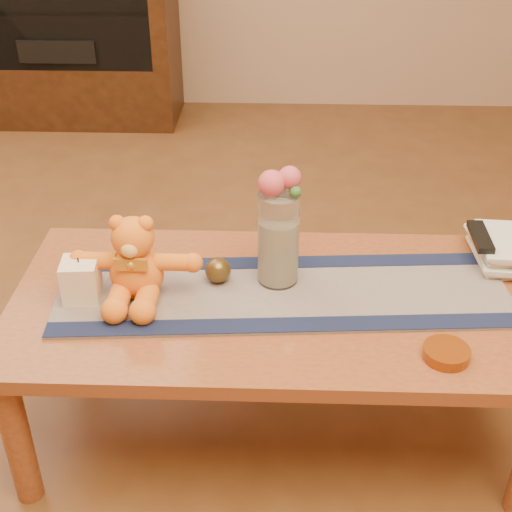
{
  "coord_description": "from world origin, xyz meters",
  "views": [
    {
      "loc": [
        0.0,
        -1.52,
        1.53
      ],
      "look_at": [
        -0.05,
        0.0,
        0.58
      ],
      "focal_mm": 49.28,
      "sensor_mm": 36.0,
      "label": 1
    }
  ],
  "objects_px": {
    "glass_vase": "(278,238)",
    "book_bottom": "(475,257)",
    "amber_dish": "(446,353)",
    "tv_remote": "(480,237)",
    "teddy_bear": "(135,257)",
    "pillar_candle": "(81,280)",
    "bronze_ball": "(218,270)"
  },
  "relations": [
    {
      "from": "glass_vase",
      "to": "pillar_candle",
      "type": "bearing_deg",
      "value": -168.59
    },
    {
      "from": "pillar_candle",
      "to": "book_bottom",
      "type": "distance_m",
      "value": 1.1
    },
    {
      "from": "teddy_bear",
      "to": "tv_remote",
      "type": "height_order",
      "value": "teddy_bear"
    },
    {
      "from": "teddy_bear",
      "to": "glass_vase",
      "type": "height_order",
      "value": "glass_vase"
    },
    {
      "from": "book_bottom",
      "to": "amber_dish",
      "type": "bearing_deg",
      "value": -113.04
    },
    {
      "from": "teddy_bear",
      "to": "bronze_ball",
      "type": "relative_size",
      "value": 4.55
    },
    {
      "from": "book_bottom",
      "to": "tv_remote",
      "type": "xyz_separation_m",
      "value": [
        -0.0,
        -0.01,
        0.07
      ]
    },
    {
      "from": "teddy_bear",
      "to": "amber_dish",
      "type": "xyz_separation_m",
      "value": [
        0.77,
        -0.23,
        -0.1
      ]
    },
    {
      "from": "teddy_bear",
      "to": "pillar_candle",
      "type": "bearing_deg",
      "value": -167.22
    },
    {
      "from": "teddy_bear",
      "to": "book_bottom",
      "type": "height_order",
      "value": "teddy_bear"
    },
    {
      "from": "teddy_bear",
      "to": "glass_vase",
      "type": "distance_m",
      "value": 0.38
    },
    {
      "from": "teddy_bear",
      "to": "tv_remote",
      "type": "relative_size",
      "value": 2.01
    },
    {
      "from": "glass_vase",
      "to": "tv_remote",
      "type": "height_order",
      "value": "glass_vase"
    },
    {
      "from": "tv_remote",
      "to": "amber_dish",
      "type": "height_order",
      "value": "tv_remote"
    },
    {
      "from": "tv_remote",
      "to": "amber_dish",
      "type": "xyz_separation_m",
      "value": [
        -0.17,
        -0.43,
        -0.07
      ]
    },
    {
      "from": "pillar_candle",
      "to": "book_bottom",
      "type": "height_order",
      "value": "pillar_candle"
    },
    {
      "from": "bronze_ball",
      "to": "book_bottom",
      "type": "distance_m",
      "value": 0.74
    },
    {
      "from": "book_bottom",
      "to": "amber_dish",
      "type": "distance_m",
      "value": 0.47
    },
    {
      "from": "amber_dish",
      "to": "pillar_candle",
      "type": "bearing_deg",
      "value": 167.37
    },
    {
      "from": "tv_remote",
      "to": "amber_dish",
      "type": "bearing_deg",
      "value": -110.47
    },
    {
      "from": "teddy_bear",
      "to": "glass_vase",
      "type": "bearing_deg",
      "value": 11.73
    },
    {
      "from": "glass_vase",
      "to": "book_bottom",
      "type": "distance_m",
      "value": 0.59
    },
    {
      "from": "teddy_bear",
      "to": "book_bottom",
      "type": "relative_size",
      "value": 1.45
    },
    {
      "from": "pillar_candle",
      "to": "bronze_ball",
      "type": "height_order",
      "value": "pillar_candle"
    },
    {
      "from": "bronze_ball",
      "to": "tv_remote",
      "type": "distance_m",
      "value": 0.74
    },
    {
      "from": "teddy_bear",
      "to": "amber_dish",
      "type": "bearing_deg",
      "value": -16.32
    },
    {
      "from": "book_bottom",
      "to": "teddy_bear",
      "type": "bearing_deg",
      "value": -169.82
    },
    {
      "from": "bronze_ball",
      "to": "tv_remote",
      "type": "bearing_deg",
      "value": 10.39
    },
    {
      "from": "glass_vase",
      "to": "tv_remote",
      "type": "bearing_deg",
      "value": 11.91
    },
    {
      "from": "teddy_bear",
      "to": "pillar_candle",
      "type": "xyz_separation_m",
      "value": [
        -0.14,
        -0.03,
        -0.05
      ]
    },
    {
      "from": "glass_vase",
      "to": "bronze_ball",
      "type": "distance_m",
      "value": 0.19
    },
    {
      "from": "glass_vase",
      "to": "book_bottom",
      "type": "bearing_deg",
      "value": 12.87
    }
  ]
}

